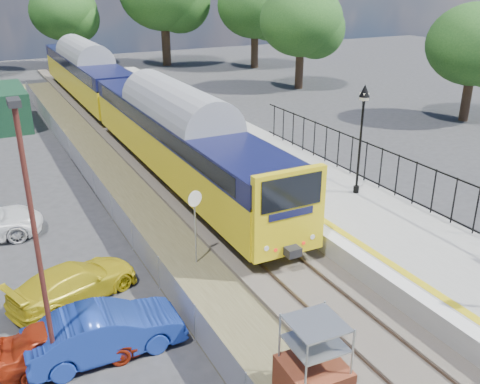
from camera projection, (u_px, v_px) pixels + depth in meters
ground at (339, 319)px, 15.88m from camera, size 120.00×120.00×0.00m
track_bed at (198, 204)px, 23.62m from camera, size 5.90×80.00×0.29m
platform at (307, 191)px, 24.08m from camera, size 5.00×70.00×0.90m
platform_edge at (268, 189)px, 23.04m from camera, size 0.90×70.00×0.01m
victorian_lamp_north at (363, 114)px, 21.44m from camera, size 0.44×0.44×4.60m
palisade_fence at (449, 197)px, 19.80m from camera, size 0.12×26.00×2.00m
wire_fence at (100, 190)px, 23.77m from camera, size 0.06×52.00×1.20m
tree_line at (76, 9)px, 48.59m from camera, size 56.80×43.80×11.88m
train at (120, 95)px, 34.23m from camera, size 2.82×40.83×3.51m
brick_plinth at (314, 364)px, 12.41m from camera, size 1.49×1.49×2.29m
speed_sign at (195, 215)px, 18.19m from camera, size 0.55×0.18×2.80m
carpark_lamp at (35, 236)px, 11.94m from camera, size 0.25×0.50×7.17m
car_red at (70, 341)px, 13.93m from camera, size 3.80×1.84×1.25m
car_blue at (105, 331)px, 14.21m from camera, size 4.17×1.47×1.37m
car_yellow at (74, 283)px, 16.62m from camera, size 4.45×3.06×1.20m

